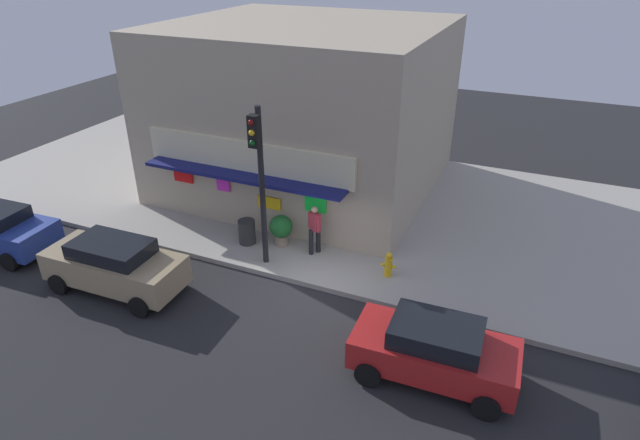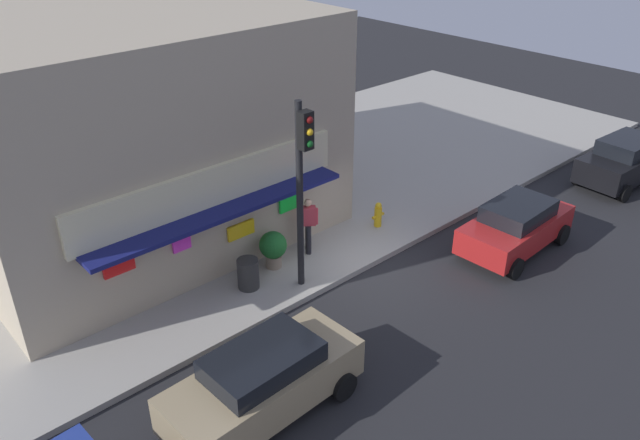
# 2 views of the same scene
# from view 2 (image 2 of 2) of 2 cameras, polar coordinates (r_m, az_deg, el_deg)

# --- Properties ---
(ground_plane) EXTENTS (53.17, 53.17, 0.00)m
(ground_plane) POSITION_cam_2_polar(r_m,az_deg,el_deg) (18.04, 4.18, -4.66)
(ground_plane) COLOR #232326
(sidewalk) EXTENTS (35.45, 11.87, 0.17)m
(sidewalk) POSITION_cam_2_polar(r_m,az_deg,el_deg) (21.93, -7.00, 1.92)
(sidewalk) COLOR #A39E93
(sidewalk) RESTS_ON ground_plane
(corner_building) EXTENTS (10.35, 10.53, 6.54)m
(corner_building) POSITION_cam_2_polar(r_m,az_deg,el_deg) (20.05, -17.69, 8.56)
(corner_building) COLOR tan
(corner_building) RESTS_ON sidewalk
(traffic_light) EXTENTS (0.32, 0.58, 5.18)m
(traffic_light) POSITION_cam_2_polar(r_m,az_deg,el_deg) (15.48, -1.64, 4.22)
(traffic_light) COLOR black
(traffic_light) RESTS_ON sidewalk
(fire_hydrant) EXTENTS (0.48, 0.24, 0.83)m
(fire_hydrant) POSITION_cam_2_polar(r_m,az_deg,el_deg) (19.80, 5.33, 0.48)
(fire_hydrant) COLOR gold
(fire_hydrant) RESTS_ON sidewalk
(trash_can) EXTENTS (0.58, 0.58, 0.85)m
(trash_can) POSITION_cam_2_polar(r_m,az_deg,el_deg) (16.90, -6.58, -4.90)
(trash_can) COLOR #2D2D2D
(trash_can) RESTS_ON sidewalk
(pedestrian) EXTENTS (0.53, 0.46, 1.73)m
(pedestrian) POSITION_cam_2_polar(r_m,az_deg,el_deg) (18.09, -1.09, -0.27)
(pedestrian) COLOR black
(pedestrian) RESTS_ON sidewalk
(potted_plant_by_doorway) EXTENTS (0.79, 0.79, 1.10)m
(potted_plant_by_doorway) POSITION_cam_2_polar(r_m,az_deg,el_deg) (17.60, -4.31, -2.49)
(potted_plant_by_doorway) COLOR gray
(potted_plant_by_doorway) RESTS_ON sidewalk
(parked_car_tan) EXTENTS (4.32, 2.02, 1.65)m
(parked_car_tan) POSITION_cam_2_polar(r_m,az_deg,el_deg) (13.26, -5.18, -14.47)
(parked_car_tan) COLOR #9E8966
(parked_car_tan) RESTS_ON ground_plane
(parked_car_red) EXTENTS (3.97, 2.06, 1.57)m
(parked_car_red) POSITION_cam_2_polar(r_m,az_deg,el_deg) (19.50, 17.47, -0.49)
(parked_car_red) COLOR #AD1E1E
(parked_car_red) RESTS_ON ground_plane
(parked_car_black) EXTENTS (4.12, 2.15, 1.73)m
(parked_car_black) POSITION_cam_2_polar(r_m,az_deg,el_deg) (25.39, 26.09, 4.92)
(parked_car_black) COLOR black
(parked_car_black) RESTS_ON ground_plane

